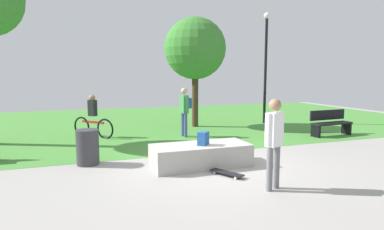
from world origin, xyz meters
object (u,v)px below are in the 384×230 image
(skater_performing_trick, at_px, (274,137))
(trash_bin, at_px, (88,147))
(lamp_post, at_px, (266,58))
(skateboard_by_ledge, at_px, (227,173))
(pedestrian_with_backpack, at_px, (185,107))
(skateboard_spare, at_px, (231,155))
(tree_young_birch, at_px, (195,49))
(backpack_on_ledge, at_px, (203,138))
(cyclist_on_bicycle, at_px, (93,119))
(park_bench_near_lamppost, at_px, (330,122))
(concrete_ledge, at_px, (201,155))

(skater_performing_trick, distance_m, trash_bin, 4.50)
(lamp_post, relative_size, trash_bin, 5.64)
(skateboard_by_ledge, distance_m, pedestrian_with_backpack, 4.71)
(skateboard_spare, xyz_separation_m, tree_young_birch, (0.85, 5.17, 3.17))
(backpack_on_ledge, xyz_separation_m, skater_performing_trick, (0.69, -1.90, 0.34))
(cyclist_on_bicycle, bearing_deg, backpack_on_ledge, -64.25)
(park_bench_near_lamppost, relative_size, cyclist_on_bicycle, 1.07)
(park_bench_near_lamppost, height_order, trash_bin, park_bench_near_lamppost)
(skateboard_spare, xyz_separation_m, lamp_post, (4.13, 5.03, 2.84))
(tree_young_birch, height_order, pedestrian_with_backpack, tree_young_birch)
(tree_young_birch, bearing_deg, park_bench_near_lamppost, -42.08)
(skater_performing_trick, distance_m, cyclist_on_bicycle, 7.30)
(trash_bin, xyz_separation_m, pedestrian_with_backpack, (3.37, 2.62, 0.61))
(skateboard_by_ledge, distance_m, skateboard_spare, 1.63)
(skateboard_by_ledge, bearing_deg, backpack_on_ledge, 105.44)
(park_bench_near_lamppost, bearing_deg, tree_young_birch, 137.92)
(skateboard_spare, distance_m, lamp_post, 7.10)
(trash_bin, bearing_deg, skateboard_spare, -8.49)
(skateboard_by_ledge, relative_size, cyclist_on_bicycle, 0.52)
(skater_performing_trick, distance_m, skateboard_spare, 2.68)
(trash_bin, bearing_deg, pedestrian_with_backpack, 37.91)
(lamp_post, distance_m, cyclist_on_bicycle, 7.85)
(concrete_ledge, relative_size, tree_young_birch, 0.52)
(tree_young_birch, bearing_deg, skater_performing_trick, -98.92)
(skateboard_by_ledge, bearing_deg, concrete_ledge, 106.29)
(lamp_post, bearing_deg, cyclist_on_bicycle, -173.41)
(trash_bin, bearing_deg, concrete_ledge, -22.27)
(skater_performing_trick, bearing_deg, backpack_on_ledge, 109.94)
(lamp_post, distance_m, trash_bin, 9.30)
(backpack_on_ledge, height_order, pedestrian_with_backpack, pedestrian_with_backpack)
(concrete_ledge, height_order, backpack_on_ledge, backpack_on_ledge)
(skateboard_spare, bearing_deg, backpack_on_ledge, -150.73)
(backpack_on_ledge, relative_size, skateboard_spare, 0.43)
(backpack_on_ledge, bearing_deg, trash_bin, -70.23)
(skater_performing_trick, height_order, skateboard_spare, skater_performing_trick)
(pedestrian_with_backpack, bearing_deg, backpack_on_ledge, -101.67)
(trash_bin, bearing_deg, cyclist_on_bicycle, 85.27)
(skateboard_spare, height_order, park_bench_near_lamppost, park_bench_near_lamppost)
(concrete_ledge, xyz_separation_m, lamp_post, (5.21, 5.53, 2.64))
(concrete_ledge, bearing_deg, park_bench_near_lamppost, 20.17)
(park_bench_near_lamppost, bearing_deg, lamp_post, 100.45)
(skater_performing_trick, xyz_separation_m, skateboard_by_ledge, (-0.46, 1.07, -0.96))
(backpack_on_ledge, xyz_separation_m, park_bench_near_lamppost, (5.80, 2.22, -0.21))
(lamp_post, height_order, pedestrian_with_backpack, lamp_post)
(trash_bin, height_order, cyclist_on_bicycle, cyclist_on_bicycle)
(trash_bin, relative_size, pedestrian_with_backpack, 0.50)
(lamp_post, xyz_separation_m, pedestrian_with_backpack, (-4.40, -1.87, -1.87))
(skateboard_by_ledge, bearing_deg, cyclist_on_bicycle, 114.31)
(trash_bin, distance_m, pedestrian_with_backpack, 4.31)
(cyclist_on_bicycle, bearing_deg, trash_bin, -94.73)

